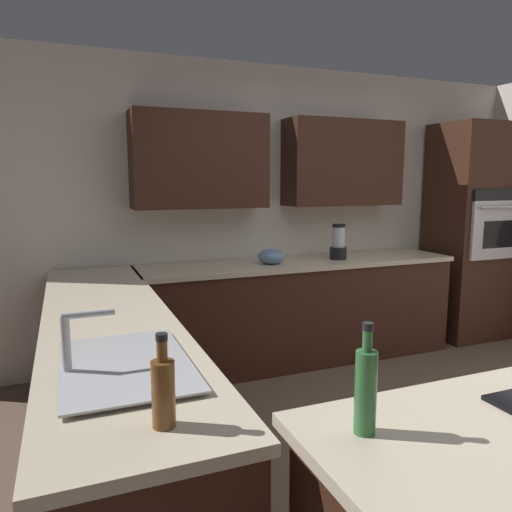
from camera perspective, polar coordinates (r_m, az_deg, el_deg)
The scene contains 12 objects.
ground_plane at distance 3.24m, azimuth 21.75°, elevation -21.17°, with size 14.00×14.00×0.00m, color brown.
wall_back at distance 4.48m, azimuth 3.82°, elevation 6.68°, with size 6.00×0.44×2.60m.
lower_cabinets_back at distance 4.33m, azimuth 5.21°, elevation -6.71°, with size 2.80×0.60×0.86m, color #381E14.
countertop_back at distance 4.23m, azimuth 5.29°, elevation -0.83°, with size 2.84×0.64×0.04m, color beige.
lower_cabinets_side at distance 2.80m, azimuth -16.71°, elevation -15.95°, with size 0.60×2.90×0.86m, color #381E14.
countertop_side at distance 2.65m, azimuth -17.15°, elevation -7.06°, with size 0.64×2.94×0.04m, color beige.
wall_oven at distance 5.37m, azimuth 24.24°, elevation 2.59°, with size 0.80×0.66×2.15m.
sink_unit at distance 1.89m, azimuth -15.44°, elevation -12.21°, with size 0.46×0.70×0.23m.
blender at distance 4.34m, azimuth 9.72°, elevation 1.38°, with size 0.15×0.15×0.31m.
mixing_bowl at distance 4.05m, azimuth 1.82°, elevation -0.03°, with size 0.23×0.23×0.13m, color #668CB2.
dish_soap_bottle at distance 1.42m, azimuth -10.92°, elevation -15.33°, with size 0.07×0.07×0.27m.
oil_bottle at distance 1.39m, azimuth 12.85°, elevation -15.07°, with size 0.06×0.06×0.31m.
Camera 1 is at (2.00, 2.00, 1.59)m, focal length 33.80 mm.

